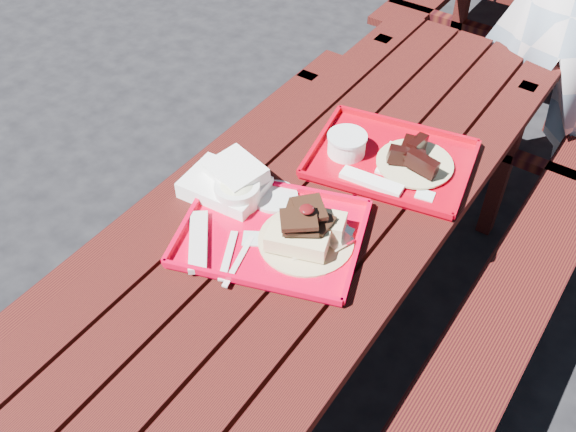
{
  "coord_description": "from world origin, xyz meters",
  "views": [
    {
      "loc": [
        0.71,
        -1.18,
        2.06
      ],
      "look_at": [
        0.0,
        -0.15,
        0.82
      ],
      "focal_mm": 40.0,
      "sensor_mm": 36.0,
      "label": 1
    }
  ],
  "objects_px": {
    "picnic_table_near": "(315,247)",
    "person": "(571,0)",
    "near_tray": "(274,222)",
    "far_tray": "(388,158)"
  },
  "relations": [
    {
      "from": "near_tray",
      "to": "person",
      "type": "relative_size",
      "value": 0.32
    },
    {
      "from": "near_tray",
      "to": "person",
      "type": "xyz_separation_m",
      "value": [
        0.33,
        1.47,
        0.15
      ]
    },
    {
      "from": "far_tray",
      "to": "picnic_table_near",
      "type": "bearing_deg",
      "value": -106.98
    },
    {
      "from": "picnic_table_near",
      "to": "far_tray",
      "type": "xyz_separation_m",
      "value": [
        0.08,
        0.28,
        0.21
      ]
    },
    {
      "from": "near_tray",
      "to": "far_tray",
      "type": "bearing_deg",
      "value": 74.53
    },
    {
      "from": "picnic_table_near",
      "to": "far_tray",
      "type": "bearing_deg",
      "value": 73.02
    },
    {
      "from": "near_tray",
      "to": "picnic_table_near",
      "type": "bearing_deg",
      "value": 77.1
    },
    {
      "from": "near_tray",
      "to": "person",
      "type": "distance_m",
      "value": 1.51
    },
    {
      "from": "picnic_table_near",
      "to": "near_tray",
      "type": "xyz_separation_m",
      "value": [
        -0.04,
        -0.17,
        0.23
      ]
    },
    {
      "from": "picnic_table_near",
      "to": "person",
      "type": "bearing_deg",
      "value": 77.44
    }
  ]
}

